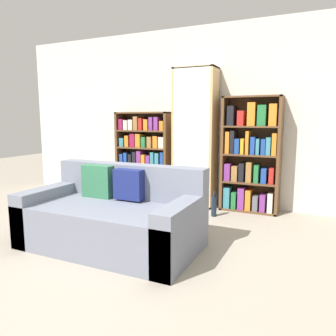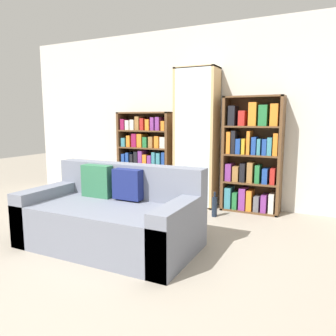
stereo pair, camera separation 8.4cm
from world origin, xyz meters
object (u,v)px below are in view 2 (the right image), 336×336
object	(u,v)px
bookshelf_right	(252,157)
wine_bottle	(214,206)
bookshelf_left	(146,157)
display_cabinet	(197,139)
couch	(112,218)

from	to	relation	value
bookshelf_right	wine_bottle	bearing A→B (deg)	-127.28
bookshelf_left	bookshelf_right	distance (m)	1.72
display_cabinet	bookshelf_right	xyz separation A→B (m)	(0.83, 0.02, -0.23)
bookshelf_left	display_cabinet	bearing A→B (deg)	-1.03
couch	bookshelf_right	bearing A→B (deg)	61.75
couch	display_cabinet	bearing A→B (deg)	83.85
couch	bookshelf_right	distance (m)	2.24
bookshelf_left	wine_bottle	world-z (taller)	bookshelf_left
couch	wine_bottle	distance (m)	1.59
bookshelf_right	bookshelf_left	bearing A→B (deg)	-180.00
wine_bottle	display_cabinet	bearing A→B (deg)	133.74
display_cabinet	wine_bottle	size ratio (longest dim) A/B	6.01
bookshelf_left	bookshelf_right	world-z (taller)	bookshelf_right
bookshelf_left	couch	bearing A→B (deg)	-70.40
couch	wine_bottle	bearing A→B (deg)	65.27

